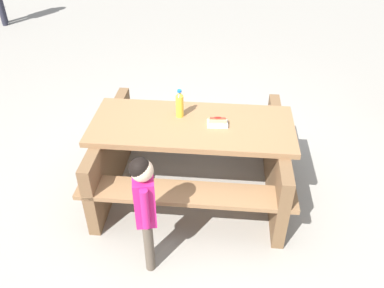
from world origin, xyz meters
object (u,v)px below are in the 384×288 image
(soda_bottle, at_px, (180,104))
(child_in_coat, at_px, (145,201))
(picnic_table, at_px, (192,151))
(hotdog_tray, at_px, (217,122))

(soda_bottle, height_order, child_in_coat, child_in_coat)
(picnic_table, xyz_separation_m, child_in_coat, (-0.37, -0.89, 0.23))
(picnic_table, distance_m, child_in_coat, 0.99)
(hotdog_tray, xyz_separation_m, child_in_coat, (-0.59, -0.85, -0.11))
(hotdog_tray, height_order, child_in_coat, child_in_coat)
(picnic_table, distance_m, hotdog_tray, 0.40)
(picnic_table, height_order, hotdog_tray, hotdog_tray)
(soda_bottle, distance_m, child_in_coat, 1.07)
(picnic_table, bearing_deg, soda_bottle, 129.40)
(soda_bottle, xyz_separation_m, child_in_coat, (-0.27, -1.02, -0.20))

